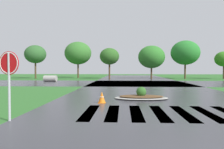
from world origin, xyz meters
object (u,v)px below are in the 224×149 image
Objects in this scene: stop_sign at (9,70)px; traffic_cone at (102,98)px; median_island at (141,96)px; drainage_pipe_stack at (50,78)px.

stop_sign is 3.99× the size of traffic_cone.
stop_sign is 0.76× the size of median_island.
stop_sign reaches higher than median_island.
drainage_pipe_stack is 3.02× the size of traffic_cone.
drainage_pipe_stack reaches higher than traffic_cone.
stop_sign is 21.74m from drainage_pipe_stack.
median_island is at bearing -55.95° from drainage_pipe_stack.
stop_sign reaches higher than drainage_pipe_stack.
traffic_cone is at bearing -142.97° from median_island.
median_island is 5.27× the size of traffic_cone.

